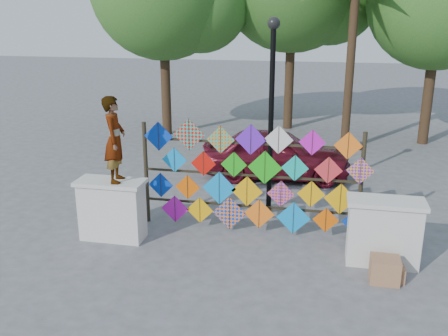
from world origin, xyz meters
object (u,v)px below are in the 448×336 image
at_px(sedan, 276,154).
at_px(lamppost, 272,99).
at_px(kite_rack, 252,179).
at_px(vendor_woman, 115,140).

xyz_separation_m(sedan, lamppost, (0.10, -2.53, 1.98)).
bearing_deg(kite_rack, vendor_woman, -160.31).
bearing_deg(lamppost, vendor_woman, -142.24).
height_order(vendor_woman, lamppost, lamppost).
relative_size(vendor_woman, sedan, 0.42).
bearing_deg(sedan, lamppost, 178.99).
relative_size(kite_rack, lamppost, 1.10).
height_order(sedan, lamppost, lamppost).
height_order(vendor_woman, sedan, vendor_woman).
xyz_separation_m(vendor_woman, sedan, (2.74, 4.73, -1.44)).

